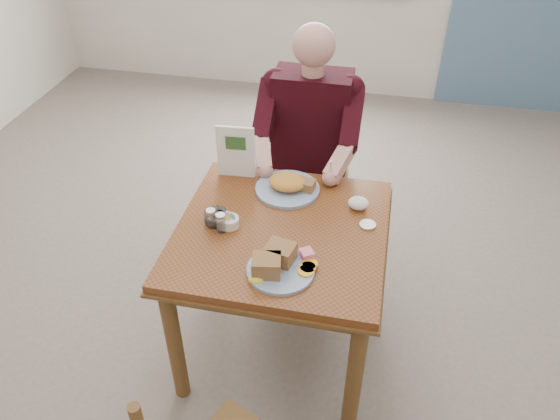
% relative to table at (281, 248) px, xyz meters
% --- Properties ---
extents(floor, '(6.00, 6.00, 0.00)m').
position_rel_table_xyz_m(floor, '(0.00, 0.00, -0.64)').
color(floor, '#61554F').
rests_on(floor, ground).
extents(lemon_wedge, '(0.06, 0.05, 0.03)m').
position_rel_table_xyz_m(lemon_wedge, '(-0.03, -0.34, 0.13)').
color(lemon_wedge, yellow).
rests_on(lemon_wedge, table).
extents(napkin, '(0.10, 0.08, 0.06)m').
position_rel_table_xyz_m(napkin, '(0.31, 0.21, 0.14)').
color(napkin, white).
rests_on(napkin, table).
extents(metal_dish, '(0.09, 0.09, 0.01)m').
position_rel_table_xyz_m(metal_dish, '(0.36, 0.10, 0.12)').
color(metal_dish, silver).
rests_on(metal_dish, table).
extents(table, '(0.92, 0.92, 0.75)m').
position_rel_table_xyz_m(table, '(0.00, 0.00, 0.00)').
color(table, brown).
rests_on(table, ground).
extents(chair_far, '(0.42, 0.42, 0.95)m').
position_rel_table_xyz_m(chair_far, '(0.00, 0.80, -0.16)').
color(chair_far, brown).
rests_on(chair_far, ground).
extents(diner, '(0.53, 0.56, 1.39)m').
position_rel_table_xyz_m(diner, '(0.00, 0.71, 0.17)').
color(diner, '#9C9375').
rests_on(diner, chair_far).
extents(near_plate, '(0.29, 0.28, 0.09)m').
position_rel_table_xyz_m(near_plate, '(0.04, -0.25, 0.14)').
color(near_plate, white).
rests_on(near_plate, table).
extents(far_plate, '(0.35, 0.35, 0.08)m').
position_rel_table_xyz_m(far_plate, '(-0.02, 0.28, 0.14)').
color(far_plate, white).
rests_on(far_plate, table).
extents(caddy, '(0.11, 0.11, 0.06)m').
position_rel_table_xyz_m(caddy, '(-0.22, -0.03, 0.13)').
color(caddy, white).
rests_on(caddy, table).
extents(shakers, '(0.10, 0.07, 0.09)m').
position_rel_table_xyz_m(shakers, '(-0.27, -0.06, 0.16)').
color(shakers, white).
rests_on(shakers, table).
extents(creamer, '(0.12, 0.12, 0.05)m').
position_rel_table_xyz_m(creamer, '(-0.29, -0.01, 0.14)').
color(creamer, white).
rests_on(creamer, table).
extents(menu, '(0.18, 0.03, 0.27)m').
position_rel_table_xyz_m(menu, '(-0.30, 0.36, 0.25)').
color(menu, white).
rests_on(menu, table).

